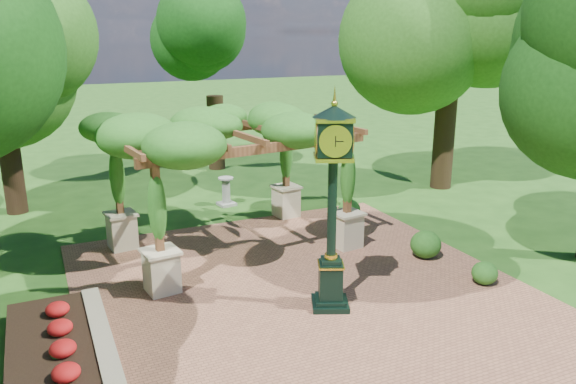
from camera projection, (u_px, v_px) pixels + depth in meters
name	position (u px, v px, depth m)	size (l,w,h in m)	color
ground	(338.00, 323.00, 11.72)	(120.00, 120.00, 0.00)	#1E4714
brick_plaza	(316.00, 302.00, 12.59)	(10.00, 12.00, 0.04)	brown
border_wall	(105.00, 353.00, 10.25)	(0.35, 5.00, 0.40)	#C6B793
flower_bed	(53.00, 366.00, 9.89)	(1.50, 5.00, 0.36)	red
pedestal_clock	(333.00, 190.00, 11.63)	(1.17, 1.17, 4.51)	black
pergola	(232.00, 135.00, 14.88)	(6.65, 4.63, 3.91)	#BEB28D
sundial	(226.00, 193.00, 19.54)	(0.63, 0.63, 1.00)	gray
shrub_front	(485.00, 273.00, 13.38)	(0.61, 0.61, 0.55)	#225518
shrub_mid	(426.00, 244.00, 14.93)	(0.82, 0.82, 0.74)	#1F4E15
shrub_back	(349.00, 209.00, 18.04)	(0.72, 0.72, 0.64)	#25641D
tree_north	(212.00, 36.00, 23.41)	(3.93, 3.93, 8.29)	#2F2113
tree_east_far	(454.00, 2.00, 20.07)	(5.15, 5.15, 10.03)	#2F2012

